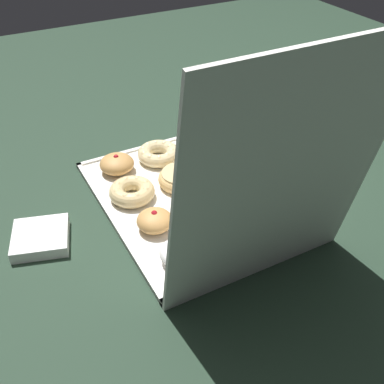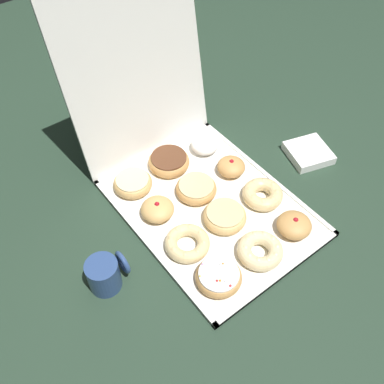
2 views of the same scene
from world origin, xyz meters
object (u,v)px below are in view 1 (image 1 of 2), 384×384
jelly_filled_donut_8 (155,220)px  napkin_stack (41,238)px  donut_box (192,198)px  jelly_filled_donut_2 (117,164)px  sprinkle_donut_0 (200,143)px  jelly_filled_donut_6 (251,189)px  glazed_ring_donut_7 (203,205)px  cruller_donut_1 (158,153)px  coffee_mug (297,146)px  chocolate_frosted_donut_10 (232,238)px  cruller_donut_3 (223,165)px  glazed_ring_donut_4 (182,178)px  glazed_ring_donut_9 (281,218)px  cruller_donut_5 (132,191)px  powdered_filled_donut_11 (180,253)px

jelly_filled_donut_8 → napkin_stack: bearing=-20.0°
donut_box → jelly_filled_donut_2: jelly_filled_donut_2 is taller
sprinkle_donut_0 → jelly_filled_donut_6: jelly_filled_donut_6 is taller
glazed_ring_donut_7 → cruller_donut_1: bearing=-90.0°
jelly_filled_donut_2 → coffee_mug: coffee_mug is taller
jelly_filled_donut_8 → chocolate_frosted_donut_10: size_ratio=0.67×
donut_box → jelly_filled_donut_2: size_ratio=6.03×
glazed_ring_donut_7 → napkin_stack: size_ratio=0.96×
jelly_filled_donut_8 → coffee_mug: bearing=-169.1°
cruller_donut_3 → glazed_ring_donut_4: 0.13m
jelly_filled_donut_2 → glazed_ring_donut_9: size_ratio=0.82×
sprinkle_donut_0 → coffee_mug: size_ratio=1.15×
glazed_ring_donut_7 → chocolate_frosted_donut_10: chocolate_frosted_donut_10 is taller
cruller_donut_1 → jelly_filled_donut_2: 0.12m
jelly_filled_donut_8 → chocolate_frosted_donut_10: (-0.13, 0.13, -0.00)m
jelly_filled_donut_8 → coffee_mug: 0.48m
jelly_filled_donut_2 → glazed_ring_donut_4: (-0.13, 0.13, -0.00)m
cruller_donut_5 → jelly_filled_donut_6: 0.29m
cruller_donut_5 → powdered_filled_donut_11: 0.25m
glazed_ring_donut_9 → jelly_filled_donut_2: bearing=-56.6°
jelly_filled_donut_8 → cruller_donut_1: bearing=-116.1°
donut_box → glazed_ring_donut_9: size_ratio=4.97×
glazed_ring_donut_7 → glazed_ring_donut_9: bearing=136.6°
jelly_filled_donut_8 → powdered_filled_donut_11: (-0.00, 0.12, 0.00)m
jelly_filled_donut_2 → powdered_filled_donut_11: 0.38m
donut_box → jelly_filled_donut_6: jelly_filled_donut_6 is taller
cruller_donut_5 → napkin_stack: (0.24, 0.04, -0.02)m
coffee_mug → napkin_stack: size_ratio=0.81×
jelly_filled_donut_2 → powdered_filled_donut_11: bearing=89.2°
cruller_donut_1 → chocolate_frosted_donut_10: size_ratio=0.95×
cruller_donut_5 → jelly_filled_donut_8: bearing=90.9°
glazed_ring_donut_7 → coffee_mug: coffee_mug is taller
donut_box → coffee_mug: (-0.34, -0.02, 0.04)m
powdered_filled_donut_11 → coffee_mug: 0.52m
jelly_filled_donut_6 → donut_box: bearing=-27.5°
donut_box → cruller_donut_1: cruller_donut_1 is taller
glazed_ring_donut_4 → cruller_donut_1: bearing=-87.0°
jelly_filled_donut_2 → chocolate_frosted_donut_10: 0.41m
chocolate_frosted_donut_10 → jelly_filled_donut_8: bearing=-45.9°
jelly_filled_donut_8 → sprinkle_donut_0: bearing=-135.6°
powdered_filled_donut_11 → glazed_ring_donut_9: bearing=179.0°
cruller_donut_5 → jelly_filled_donut_6: (-0.26, 0.13, 0.00)m
sprinkle_donut_0 → cruller_donut_3: sprinkle_donut_0 is taller
coffee_mug → glazed_ring_donut_9: bearing=45.4°
cruller_donut_3 → cruller_donut_5: cruller_donut_5 is taller
sprinkle_donut_0 → napkin_stack: size_ratio=0.94×
chocolate_frosted_donut_10 → jelly_filled_donut_2: bearing=-73.1°
napkin_stack → glazed_ring_donut_9: bearing=157.0°
coffee_mug → jelly_filled_donut_6: bearing=23.4°
coffee_mug → cruller_donut_5: bearing=-4.8°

